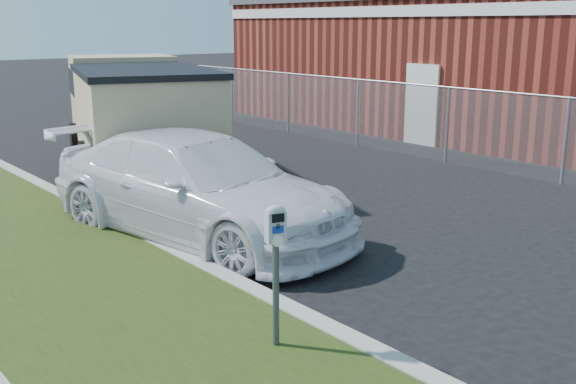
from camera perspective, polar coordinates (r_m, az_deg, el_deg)
ground at (r=9.83m, az=10.10°, el=-5.50°), size 120.00×120.00×0.00m
chainlink_fence at (r=18.54m, az=5.96°, el=7.80°), size 0.06×30.06×30.00m
brick_building at (r=23.69m, az=14.71°, el=10.86°), size 9.20×14.20×4.17m
parking_meter at (r=6.52m, az=-1.05°, el=-4.49°), size 0.23×0.18×1.44m
white_wagon at (r=10.63m, az=-7.72°, el=0.57°), size 3.25×5.83×1.60m
dump_truck at (r=14.96m, az=-12.70°, el=6.65°), size 4.25×6.84×2.52m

